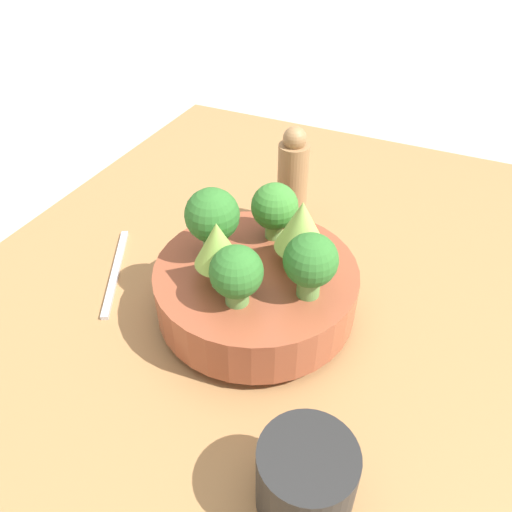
# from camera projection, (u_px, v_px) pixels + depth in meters

# --- Properties ---
(ground_plane) EXTENTS (6.00, 6.00, 0.00)m
(ground_plane) POSITION_uv_depth(u_px,v_px,m) (240.00, 337.00, 0.67)
(ground_plane) COLOR #ADA89E
(table) EXTENTS (1.19, 0.82, 0.03)m
(table) POSITION_uv_depth(u_px,v_px,m) (239.00, 328.00, 0.66)
(table) COLOR #9E7042
(table) RESTS_ON ground_plane
(bowl) EXTENTS (0.25, 0.25, 0.08)m
(bowl) POSITION_uv_depth(u_px,v_px,m) (256.00, 288.00, 0.63)
(bowl) COLOR brown
(bowl) RESTS_ON table
(broccoli_floret_back) EXTENTS (0.06, 0.06, 0.08)m
(broccoli_floret_back) POSITION_uv_depth(u_px,v_px,m) (311.00, 262.00, 0.55)
(broccoli_floret_back) COLOR #609347
(broccoli_floret_back) RESTS_ON bowl
(broccoli_floret_right) EXTENTS (0.06, 0.06, 0.07)m
(broccoli_floret_right) POSITION_uv_depth(u_px,v_px,m) (236.00, 273.00, 0.54)
(broccoli_floret_right) COLOR #609347
(broccoli_floret_right) RESTS_ON bowl
(broccoli_floret_left) EXTENTS (0.06, 0.06, 0.08)m
(broccoli_floret_left) POSITION_uv_depth(u_px,v_px,m) (275.00, 208.00, 0.63)
(broccoli_floret_left) COLOR #7AB256
(broccoli_floret_left) RESTS_ON bowl
(broccoli_floret_front) EXTENTS (0.07, 0.07, 0.09)m
(broccoli_floret_front) POSITION_uv_depth(u_px,v_px,m) (212.00, 218.00, 0.60)
(broccoli_floret_front) COLOR #609347
(broccoli_floret_front) RESTS_ON bowl
(romanesco_piece_near) EXTENTS (0.05, 0.05, 0.09)m
(romanesco_piece_near) POSITION_uv_depth(u_px,v_px,m) (217.00, 246.00, 0.55)
(romanesco_piece_near) COLOR #609347
(romanesco_piece_near) RESTS_ON bowl
(romanesco_piece_far) EXTENTS (0.06, 0.06, 0.09)m
(romanesco_piece_far) POSITION_uv_depth(u_px,v_px,m) (301.00, 227.00, 0.58)
(romanesco_piece_far) COLOR #609347
(romanesco_piece_far) RESTS_ON bowl
(cup) EXTENTS (0.09, 0.09, 0.08)m
(cup) POSITION_uv_depth(u_px,v_px,m) (306.00, 478.00, 0.44)
(cup) COLOR black
(cup) RESTS_ON table
(pepper_mill) EXTENTS (0.05, 0.05, 0.17)m
(pepper_mill) POSITION_uv_depth(u_px,v_px,m) (292.00, 183.00, 0.76)
(pepper_mill) COLOR #997047
(pepper_mill) RESTS_ON table
(fork) EXTENTS (0.17, 0.10, 0.01)m
(fork) POSITION_uv_depth(u_px,v_px,m) (116.00, 271.00, 0.72)
(fork) COLOR #B2B2B7
(fork) RESTS_ON table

